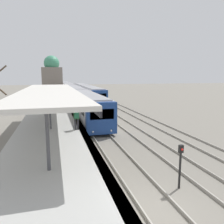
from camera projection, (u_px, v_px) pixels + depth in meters
ground_plane at (160, 210)px, 8.38m from camera, size 240.00×240.00×0.00m
track_platform_line at (160, 209)px, 8.37m from camera, size 1.51×120.00×0.15m
station_platform at (49, 216)px, 7.25m from camera, size 5.24×80.00×0.97m
platform_canopy at (50, 91)px, 16.70m from camera, size 4.00×19.66×3.07m
person_on_platform at (76, 117)px, 16.72m from camera, size 0.40×0.40×1.66m
train_near at (71, 91)px, 47.71m from camera, size 2.59×62.70×3.07m
train_far at (86, 91)px, 48.83m from camera, size 2.55×30.87×2.96m
signal_post_near at (180, 162)px, 9.80m from camera, size 0.20×0.22×2.07m
distant_domed_building at (52, 77)px, 57.64m from camera, size 5.17×5.17×10.26m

